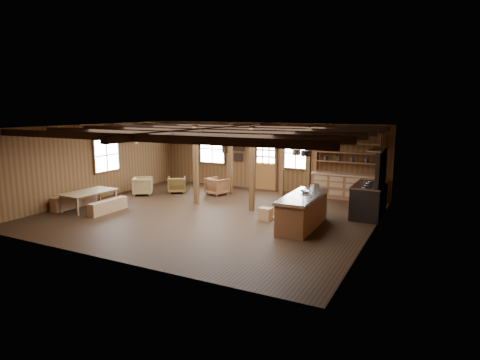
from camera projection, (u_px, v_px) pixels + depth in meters
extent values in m
cube|color=black|center=(211.00, 214.00, 13.00)|extent=(10.00, 9.00, 0.02)
cube|color=black|center=(210.00, 126.00, 12.51)|extent=(10.00, 9.00, 0.02)
cube|color=#553018|center=(96.00, 162.00, 15.00)|extent=(0.02, 9.00, 2.80)
cube|color=#553018|center=(374.00, 184.00, 10.50)|extent=(0.02, 9.00, 2.80)
cube|color=#553018|center=(266.00, 156.00, 16.70)|extent=(10.00, 0.02, 2.80)
cube|color=#553018|center=(103.00, 199.00, 8.80)|extent=(10.00, 0.02, 2.80)
cube|color=black|center=(132.00, 138.00, 9.46)|extent=(9.80, 0.12, 0.18)
cube|color=black|center=(171.00, 134.00, 10.78)|extent=(9.80, 0.12, 0.18)
cube|color=black|center=(201.00, 131.00, 12.09)|extent=(9.80, 0.12, 0.18)
cube|color=black|center=(225.00, 129.00, 13.40)|extent=(9.80, 0.12, 0.18)
cube|color=black|center=(245.00, 127.00, 14.72)|extent=(9.80, 0.12, 0.18)
cube|color=black|center=(260.00, 126.00, 15.86)|extent=(9.80, 0.12, 0.18)
cube|color=black|center=(210.00, 131.00, 12.53)|extent=(0.18, 8.82, 0.18)
cube|color=#412612|center=(196.00, 165.00, 14.17)|extent=(0.15, 0.15, 2.80)
cube|color=#412612|center=(230.00, 158.00, 16.00)|extent=(0.15, 0.15, 2.80)
cube|color=#412612|center=(252.00, 169.00, 13.18)|extent=(0.15, 0.15, 2.80)
cube|color=#412612|center=(282.00, 162.00, 15.02)|extent=(0.15, 0.15, 2.80)
cube|color=#412612|center=(308.00, 168.00, 13.34)|extent=(0.15, 0.15, 2.80)
cube|color=brown|center=(266.00, 177.00, 16.80)|extent=(0.90, 0.06, 1.10)
cube|color=#412612|center=(255.00, 164.00, 16.93)|extent=(0.06, 0.08, 2.10)
cube|color=#412612|center=(276.00, 166.00, 16.50)|extent=(0.06, 0.08, 2.10)
cube|color=#412612|center=(266.00, 139.00, 16.52)|extent=(1.02, 0.08, 0.06)
cube|color=white|center=(266.00, 153.00, 16.62)|extent=(0.84, 0.02, 0.90)
cube|color=white|center=(212.00, 149.00, 17.79)|extent=(1.20, 0.02, 1.20)
cube|color=#412612|center=(212.00, 149.00, 17.79)|extent=(1.32, 0.06, 1.32)
cube|color=white|center=(296.00, 153.00, 16.04)|extent=(0.90, 0.02, 1.20)
cube|color=#412612|center=(296.00, 153.00, 16.04)|extent=(1.02, 0.06, 1.32)
cube|color=white|center=(106.00, 155.00, 15.38)|extent=(0.02, 1.20, 1.20)
cube|color=#412612|center=(106.00, 155.00, 15.38)|extent=(0.14, 1.24, 1.32)
cube|color=silver|center=(238.00, 146.00, 17.17)|extent=(0.50, 0.03, 0.40)
cube|color=black|center=(238.00, 146.00, 17.16)|extent=(0.55, 0.02, 0.45)
cube|color=silver|center=(226.00, 147.00, 17.46)|extent=(0.35, 0.03, 0.45)
cube|color=black|center=(226.00, 147.00, 17.45)|extent=(0.40, 0.02, 0.50)
cube|color=silver|center=(238.00, 157.00, 17.26)|extent=(0.40, 0.03, 0.30)
cube|color=black|center=(238.00, 157.00, 17.25)|extent=(0.45, 0.02, 0.35)
cube|color=brown|center=(346.00, 187.00, 15.07)|extent=(2.50, 0.55, 0.90)
cube|color=#9B6B46|center=(346.00, 175.00, 14.97)|extent=(2.55, 0.60, 0.06)
cube|color=brown|center=(347.00, 162.00, 14.95)|extent=(2.30, 0.35, 0.04)
cube|color=brown|center=(348.00, 153.00, 14.89)|extent=(2.30, 0.35, 0.04)
cube|color=brown|center=(348.00, 143.00, 14.82)|extent=(2.30, 0.35, 0.04)
cube|color=brown|center=(318.00, 151.00, 15.40)|extent=(0.04, 0.35, 1.40)
cube|color=brown|center=(380.00, 154.00, 14.37)|extent=(0.04, 0.35, 1.40)
cylinder|color=#2E2D30|center=(136.00, 132.00, 13.89)|extent=(0.02, 0.02, 0.45)
cone|color=white|center=(136.00, 141.00, 13.95)|extent=(0.36, 0.36, 0.22)
cylinder|color=#2E2D30|center=(203.00, 130.00, 14.97)|extent=(0.02, 0.02, 0.45)
cone|color=white|center=(203.00, 139.00, 15.03)|extent=(0.36, 0.36, 0.22)
cylinder|color=#2E2D30|center=(315.00, 138.00, 11.32)|extent=(0.04, 3.00, 0.04)
cylinder|color=#2E2D30|center=(296.00, 145.00, 10.20)|extent=(0.01, 0.01, 0.22)
cylinder|color=silver|center=(296.00, 152.00, 10.23)|extent=(0.21, 0.21, 0.14)
cylinder|color=#2E2D30|center=(306.00, 145.00, 10.48)|extent=(0.01, 0.01, 0.28)
cylinder|color=#2E2D30|center=(306.00, 153.00, 10.52)|extent=(0.28, 0.28, 0.14)
cylinder|color=#2E2D30|center=(309.00, 142.00, 10.83)|extent=(0.01, 0.01, 0.18)
cylinder|color=silver|center=(309.00, 148.00, 10.86)|extent=(0.20, 0.20, 0.14)
cylinder|color=#2E2D30|center=(312.00, 141.00, 11.19)|extent=(0.01, 0.01, 0.16)
cylinder|color=#2E2D30|center=(312.00, 146.00, 11.21)|extent=(0.20, 0.20, 0.14)
cylinder|color=#2E2D30|center=(315.00, 140.00, 11.54)|extent=(0.01, 0.01, 0.18)
cylinder|color=silver|center=(315.00, 146.00, 11.57)|extent=(0.28, 0.28, 0.14)
cylinder|color=#2E2D30|center=(322.00, 140.00, 11.84)|extent=(0.01, 0.01, 0.23)
cylinder|color=#2E2D30|center=(321.00, 146.00, 11.87)|extent=(0.28, 0.28, 0.14)
cylinder|color=#2E2D30|center=(327.00, 139.00, 12.14)|extent=(0.01, 0.01, 0.18)
cylinder|color=silver|center=(327.00, 144.00, 12.17)|extent=(0.18, 0.18, 0.14)
cylinder|color=#2E2D30|center=(331.00, 139.00, 12.48)|extent=(0.01, 0.01, 0.24)
cylinder|color=#2E2D30|center=(331.00, 145.00, 12.52)|extent=(0.19, 0.19, 0.14)
cube|color=brown|center=(302.00, 213.00, 11.44)|extent=(0.84, 2.41, 0.86)
cube|color=silver|center=(303.00, 197.00, 11.36)|extent=(0.92, 2.51, 0.08)
cylinder|color=#2E2D30|center=(296.00, 201.00, 10.83)|extent=(0.44, 0.44, 0.06)
cylinder|color=silver|center=(303.00, 196.00, 10.72)|extent=(0.03, 0.03, 0.30)
cube|color=#9B6B46|center=(266.00, 214.00, 12.23)|extent=(0.46, 0.35, 0.38)
cube|color=#2E2D30|center=(369.00, 201.00, 12.58)|extent=(0.88, 1.65, 0.99)
cube|color=silver|center=(370.00, 185.00, 12.49)|extent=(0.90, 1.67, 0.04)
cube|color=#2E2D30|center=(381.00, 167.00, 12.24)|extent=(0.12, 1.65, 1.10)
cube|color=silver|center=(378.00, 149.00, 12.20)|extent=(0.40, 1.76, 0.05)
imported|color=olive|center=(90.00, 201.00, 13.49)|extent=(1.06, 1.80, 0.62)
cube|color=#9B6B46|center=(75.00, 200.00, 13.83)|extent=(0.32, 1.73, 0.47)
cube|color=#9B6B46|center=(108.00, 206.00, 13.14)|extent=(0.28, 1.49, 0.41)
imported|color=brown|center=(177.00, 185.00, 16.22)|extent=(0.98, 0.98, 0.65)
imported|color=brown|center=(217.00, 186.00, 15.85)|extent=(0.90, 0.91, 0.68)
imported|color=olive|center=(143.00, 186.00, 15.83)|extent=(1.05, 1.05, 0.69)
cylinder|color=silver|center=(315.00, 187.00, 12.17)|extent=(0.27, 0.27, 0.16)
imported|color=silver|center=(305.00, 192.00, 11.67)|extent=(0.35, 0.35, 0.07)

